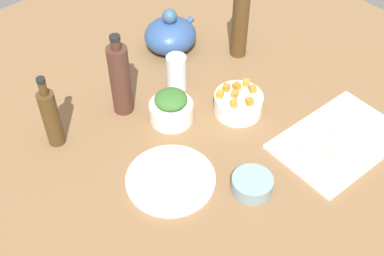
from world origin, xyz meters
TOP-DOWN VIEW (x-y plane):
  - tabletop at (0.00, 0.00)cm, footprint 190.00×190.00cm
  - cutting_board at (29.07, -26.56)cm, footprint 35.51×24.44cm
  - plate_tofu at (-13.14, -6.63)cm, footprint 22.54×22.54cm
  - bowl_greens at (1.46, 10.21)cm, footprint 12.18×12.18cm
  - bowl_carrots at (17.54, 0.48)cm, footprint 13.71×13.71cm
  - bowl_small_side at (0.14, -21.90)cm, footprint 10.20×10.20cm
  - teapot at (22.64, 35.51)cm, footprint 18.36×16.29cm
  - bottle_0 at (-6.04, 22.46)cm, footprint 5.68×5.68cm
  - bottle_1 at (37.11, 19.08)cm, footprint 5.14×5.14cm
  - bottle_2 at (-26.99, 24.14)cm, footprint 4.44×4.44cm
  - drinking_glass_0 at (11.27, 19.30)cm, footprint 5.88×5.88cm
  - carrot_cube_0 at (17.23, -4.25)cm, footprint 2.29×2.29cm
  - carrot_cube_1 at (16.47, 0.64)cm, footprint 2.42×2.42cm
  - carrot_cube_2 at (21.70, -1.25)cm, footprint 2.40×2.40cm
  - carrot_cube_3 at (22.28, 1.77)cm, footprint 2.53×2.53cm
  - carrot_cube_4 at (13.50, -1.97)cm, footprint 2.51×2.51cm
  - carrot_cube_5 at (16.60, 4.12)cm, footprint 2.41×2.41cm
  - carrot_cube_6 at (19.23, 2.60)cm, footprint 1.95×1.95cm
  - carrot_cube_7 at (13.37, 3.31)cm, footprint 2.36×2.36cm
  - chopped_greens_mound at (1.46, 10.21)cm, footprint 12.14×12.12cm
  - tofu_cube_0 at (-11.74, -2.34)cm, footprint 2.55×2.55cm
  - tofu_cube_1 at (-12.42, -9.84)cm, footprint 2.76×2.76cm
  - tofu_cube_2 at (-15.53, -7.35)cm, footprint 2.30×2.30cm
  - tofu_cube_3 at (-8.75, -4.19)cm, footprint 2.21×2.21cm
  - tofu_cube_4 at (-15.46, -2.30)cm, footprint 2.24×2.24cm
  - tofu_cube_5 at (-11.93, -6.34)cm, footprint 2.77×2.77cm
  - dumpling_0 at (30.12, -25.60)cm, footprint 6.37×6.25cm
  - dumpling_1 at (27.73, -30.76)cm, footprint 4.26×4.71cm
  - dumpling_2 at (39.32, -32.97)cm, footprint 5.07×5.27cm
  - dumpling_3 at (20.14, -23.43)cm, footprint 6.31×5.99cm
  - dumpling_4 at (21.26, -30.15)cm, footprint 7.71×7.85cm

SIDE VIEW (x-z plane):
  - tabletop at x=0.00cm, z-range 0.00..3.00cm
  - cutting_board at x=29.07cm, z-range 3.00..4.00cm
  - plate_tofu at x=-13.14cm, z-range 3.00..4.20cm
  - bowl_small_side at x=0.14cm, z-range 3.00..6.89cm
  - dumpling_4 at x=21.26cm, z-range 4.00..6.10cm
  - dumpling_0 at x=30.12cm, z-range 4.00..6.20cm
  - dumpling_3 at x=20.14cm, z-range 4.00..6.52cm
  - tofu_cube_0 at x=-11.74cm, z-range 4.20..6.40cm
  - tofu_cube_1 at x=-12.42cm, z-range 4.20..6.40cm
  - tofu_cube_2 at x=-15.53cm, z-range 4.20..6.40cm
  - tofu_cube_3 at x=-8.75cm, z-range 4.20..6.40cm
  - tofu_cube_4 at x=-15.46cm, z-range 4.20..6.40cm
  - tofu_cube_5 at x=-11.93cm, z-range 4.20..6.40cm
  - dumpling_1 at x=27.73cm, z-range 4.00..6.94cm
  - dumpling_2 at x=39.32cm, z-range 4.00..7.18cm
  - bowl_greens at x=1.46cm, z-range 3.00..8.56cm
  - bowl_carrots at x=17.54cm, z-range 3.00..8.88cm
  - teapot at x=22.64cm, z-range 1.13..15.88cm
  - drinking_glass_0 at x=11.27cm, z-range 3.00..14.50cm
  - carrot_cube_0 at x=17.23cm, z-range 8.88..10.68cm
  - carrot_cube_1 at x=16.47cm, z-range 8.88..10.68cm
  - carrot_cube_2 at x=21.70cm, z-range 8.88..10.68cm
  - carrot_cube_3 at x=22.28cm, z-range 8.88..10.68cm
  - carrot_cube_4 at x=13.50cm, z-range 8.88..10.68cm
  - carrot_cube_5 at x=16.60cm, z-range 8.88..10.68cm
  - carrot_cube_6 at x=19.23cm, z-range 8.88..10.68cm
  - carrot_cube_7 at x=13.37cm, z-range 8.88..10.68cm
  - chopped_greens_mound at x=1.46cm, z-range 8.56..12.35cm
  - bottle_2 at x=-26.99cm, z-range 1.14..23.07cm
  - bottle_1 at x=37.11cm, z-range 1.58..26.59cm
  - bottle_0 at x=-6.04cm, z-range 1.54..26.72cm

